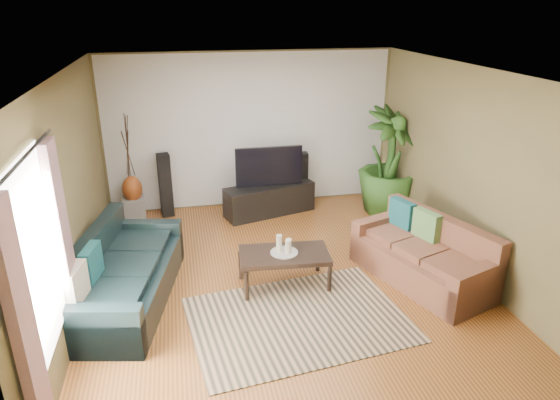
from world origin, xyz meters
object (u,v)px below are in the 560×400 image
object	(u,v)px
sofa_left	(125,270)
side_table	(114,262)
potted_plant	(389,162)
pedestal	(134,208)
tv_stand	(269,199)
vase	(132,189)
speaker_right	(302,179)
coffee_table	(284,269)
sofa_right	(422,252)
television	(269,166)
speaker_left	(165,185)

from	to	relation	value
sofa_left	side_table	distance (m)	0.64
potted_plant	pedestal	bearing A→B (deg)	171.82
pedestal	side_table	bearing A→B (deg)	-93.83
tv_stand	vase	size ratio (longest dim) A/B	3.41
sofa_left	potted_plant	world-z (taller)	potted_plant
speaker_right	vase	distance (m)	2.94
sofa_left	pedestal	xyz separation A→B (m)	(-0.07, 2.62, -0.25)
coffee_table	sofa_right	bearing A→B (deg)	-3.10
television	speaker_right	bearing A→B (deg)	22.57
vase	side_table	bearing A→B (deg)	-93.83
television	speaker_left	xyz separation A→B (m)	(-1.74, 0.27, -0.31)
sofa_right	speaker_right	size ratio (longest dim) A/B	1.93
tv_stand	pedestal	bearing A→B (deg)	156.79
sofa_right	sofa_left	bearing A→B (deg)	-114.15
sofa_right	vase	size ratio (longest dim) A/B	4.11
sofa_right	vase	distance (m)	4.80
sofa_left	vase	size ratio (longest dim) A/B	4.98
television	vase	size ratio (longest dim) A/B	2.50
coffee_table	speaker_right	size ratio (longest dim) A/B	1.17
speaker_left	vase	xyz separation A→B (m)	(-0.55, 0.00, -0.03)
pedestal	side_table	xyz separation A→B (m)	(-0.14, -2.03, 0.07)
television	vase	distance (m)	2.32
sofa_right	tv_stand	size ratio (longest dim) A/B	1.21
vase	pedestal	bearing A→B (deg)	0.00
pedestal	vase	distance (m)	0.34
tv_stand	pedestal	xyz separation A→B (m)	(-2.28, 0.29, -0.08)
tv_stand	television	distance (m)	0.60
potted_plant	sofa_right	bearing A→B (deg)	-102.15
coffee_table	potted_plant	xyz separation A→B (m)	(2.27, 2.04, 0.68)
tv_stand	speaker_right	distance (m)	0.76
tv_stand	pedestal	distance (m)	2.30
coffee_table	pedestal	xyz separation A→B (m)	(-2.03, 2.66, -0.05)
pedestal	sofa_left	bearing A→B (deg)	-88.55
speaker_right	vase	xyz separation A→B (m)	(-2.94, 0.00, 0.03)
television	potted_plant	size ratio (longest dim) A/B	0.62
sofa_left	speaker_left	distance (m)	2.66
coffee_table	tv_stand	size ratio (longest dim) A/B	0.73
pedestal	speaker_right	bearing A→B (deg)	0.00
sofa_right	potted_plant	bearing A→B (deg)	148.24
speaker_right	potted_plant	bearing A→B (deg)	-19.92
side_table	sofa_right	bearing A→B (deg)	-12.61
sofa_left	coffee_table	distance (m)	1.97
sofa_right	coffee_table	world-z (taller)	sofa_right
sofa_left	tv_stand	size ratio (longest dim) A/B	1.46
sofa_left	speaker_right	xyz separation A→B (m)	(2.87, 2.62, 0.06)
coffee_table	vase	world-z (taller)	vase
speaker_left	potted_plant	bearing A→B (deg)	-19.33
pedestal	potted_plant	bearing A→B (deg)	-8.18
side_table	sofa_left	bearing A→B (deg)	-70.92
tv_stand	television	bearing A→B (deg)	74.12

